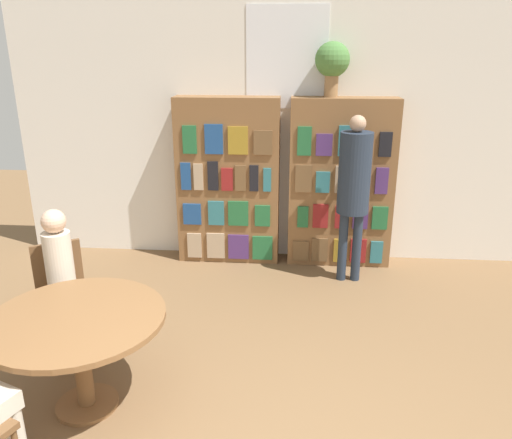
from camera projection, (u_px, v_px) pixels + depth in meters
The scene contains 8 objects.
wall_back at pixel (285, 134), 5.81m from camera, with size 6.40×0.07×3.00m.
bookshelf_left at pixel (228, 182), 5.85m from camera, with size 1.19×0.34×1.94m.
bookshelf_right at pixel (341, 184), 5.75m from camera, with size 1.19×0.34×1.94m.
flower_vase at pixel (332, 62), 5.33m from camera, with size 0.37×0.37×0.58m.
reading_table at pixel (78, 332), 3.41m from camera, with size 1.20×1.20×0.73m.
chair_left_side at pixel (62, 290), 4.23m from camera, with size 0.55×0.55×0.90m.
seated_reader_left at pixel (62, 277), 4.01m from camera, with size 0.36×0.39×1.26m.
librarian_standing at pixel (354, 181), 5.22m from camera, with size 0.34×0.61×1.82m.
Camera 1 is at (0.12, -1.92, 2.45)m, focal length 35.00 mm.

